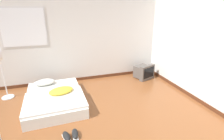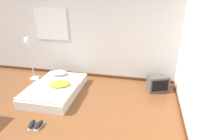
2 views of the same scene
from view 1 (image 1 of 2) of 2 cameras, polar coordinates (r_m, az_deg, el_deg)
The scene contains 5 objects.
wall_back at distance 5.22m, azimuth -11.55°, elevation 10.04°, with size 7.38×0.08×2.60m.
mattress_bed at distance 4.33m, azimuth -18.21°, elevation -8.63°, with size 1.28×1.78×0.38m.
crt_tv at distance 5.63m, azimuth 10.34°, elevation -0.55°, with size 0.64×0.60×0.46m.
sneaker_pair at distance 3.30m, azimuth -13.31°, elevation -20.01°, with size 0.29×0.29×0.10m.
standing_fan at distance 4.83m, azimuth -32.81°, elevation 2.92°, with size 0.29×0.39×1.36m.
Camera 1 is at (-0.65, -2.25, 2.13)m, focal length 28.00 mm.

